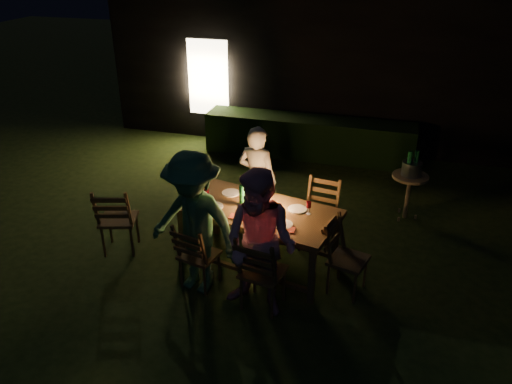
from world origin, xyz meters
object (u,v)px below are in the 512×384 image
(side_table, at_px, (410,180))
(ice_bucket, at_px, (412,169))
(person_house_side, at_px, (257,180))
(bottle_bucket_a, at_px, (409,166))
(person_opp_left, at_px, (194,224))
(chair_far_right, at_px, (318,228))
(chair_near_right, at_px, (262,284))
(dining_table, at_px, (259,215))
(chair_end, at_px, (346,270))
(bottle_bucket_b, at_px, (416,165))
(chair_spare, at_px, (120,230))
(bottle_table, at_px, (242,195))
(chair_near_left, at_px, (199,266))
(person_opp_right, at_px, (260,245))
(chair_far_left, at_px, (256,213))
(lantern, at_px, (264,198))

(side_table, distance_m, ice_bucket, 0.20)
(person_house_side, distance_m, bottle_bucket_a, 2.33)
(person_opp_left, height_order, ice_bucket, person_opp_left)
(chair_far_right, bearing_deg, chair_near_right, 82.58)
(dining_table, distance_m, chair_end, 1.31)
(chair_end, xyz_separation_m, bottle_bucket_b, (0.75, 2.17, 0.60))
(chair_spare, bearing_deg, dining_table, -9.99)
(chair_near_right, relative_size, bottle_bucket_a, 3.38)
(person_opp_left, distance_m, bottle_table, 0.85)
(chair_far_right, bearing_deg, bottle_table, 40.22)
(chair_near_left, relative_size, side_table, 1.31)
(chair_near_left, bearing_deg, person_opp_right, -2.79)
(side_table, bearing_deg, bottle_table, -139.53)
(chair_far_left, xyz_separation_m, person_opp_left, (-0.32, -1.56, 0.64))
(chair_spare, bearing_deg, bottle_table, -7.44)
(person_house_side, bearing_deg, bottle_table, 103.71)
(person_opp_right, bearing_deg, dining_table, 118.76)
(person_opp_left, bearing_deg, dining_table, 61.24)
(chair_near_right, bearing_deg, person_house_side, 116.70)
(chair_near_left, height_order, ice_bucket, chair_near_left)
(chair_near_left, bearing_deg, chair_end, 25.05)
(person_opp_right, xyz_separation_m, lantern, (-0.21, 0.93, 0.10))
(ice_bucket, bearing_deg, person_opp_left, -134.06)
(chair_near_right, height_order, chair_far_left, chair_near_right)
(chair_near_right, xyz_separation_m, chair_spare, (-2.26, 0.63, 0.00))
(chair_near_right, bearing_deg, bottle_bucket_b, 67.88)
(chair_near_left, xyz_separation_m, chair_far_left, (0.31, 1.51, -0.00))
(chair_far_right, height_order, bottle_bucket_a, bottle_bucket_a)
(person_opp_right, bearing_deg, bottle_bucket_b, 70.94)
(lantern, relative_size, bottle_bucket_b, 1.09)
(chair_near_right, relative_size, person_opp_right, 0.59)
(chair_near_right, xyz_separation_m, person_opp_left, (-0.89, 0.14, 0.61))
(chair_far_right, xyz_separation_m, chair_spare, (-2.67, -0.87, 0.01))
(chair_near_right, bearing_deg, chair_near_left, 177.06)
(chair_far_right, distance_m, chair_spare, 2.81)
(dining_table, relative_size, bottle_bucket_a, 6.95)
(dining_table, bearing_deg, chair_near_left, -120.30)
(bottle_table, xyz_separation_m, ice_bucket, (2.15, 1.83, -0.14))
(chair_far_left, relative_size, lantern, 2.76)
(bottle_bucket_a, bearing_deg, dining_table, -135.15)
(person_house_side, bearing_deg, person_opp_right, 118.76)
(chair_far_left, distance_m, bottle_bucket_b, 2.56)
(chair_far_left, xyz_separation_m, person_opp_right, (0.56, -1.74, 0.62))
(dining_table, xyz_separation_m, person_opp_right, (0.27, -0.89, 0.14))
(dining_table, bearing_deg, side_table, 56.44)
(chair_end, bearing_deg, chair_spare, -75.89)
(bottle_table, bearing_deg, dining_table, -11.74)
(chair_spare, bearing_deg, bottle_bucket_b, 12.23)
(person_opp_right, bearing_deg, chair_near_right, 88.68)
(chair_end, height_order, ice_bucket, chair_end)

